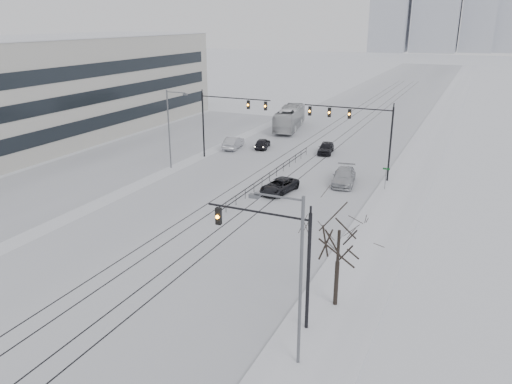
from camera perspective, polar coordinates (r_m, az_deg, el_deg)
name	(u,v)px	position (r m, az deg, el deg)	size (l,w,h in m)	color
ground	(58,333)	(30.68, -21.69, -14.77)	(500.00, 500.00, 0.00)	silver
road	(343,128)	(81.00, 9.93, 7.18)	(22.00, 260.00, 0.02)	silver
sidewalk_east	(432,136)	(78.80, 19.50, 6.09)	(5.00, 260.00, 0.16)	white
curb	(415,134)	(79.03, 17.73, 6.30)	(0.10, 260.00, 0.12)	gray
parking_strip	(144,151)	(67.32, -12.64, 4.58)	(14.00, 60.00, 0.03)	silver
tram_rails	(301,159)	(62.35, 5.15, 3.82)	(5.30, 180.00, 0.01)	black
office_building	(36,89)	(78.10, -23.86, 10.68)	(20.20, 62.20, 14.11)	beige
traffic_mast_near	(281,251)	(27.23, 2.83, -6.72)	(6.10, 0.37, 7.00)	black
traffic_mast_ne	(360,126)	(54.16, 11.75, 7.40)	(9.60, 0.37, 8.00)	black
traffic_mast_nw	(224,114)	(60.87, -3.65, 8.85)	(9.10, 0.37, 8.00)	black
street_light_east	(295,271)	(23.84, 4.48, -9.00)	(2.73, 0.25, 9.00)	#595B60
street_light_west	(171,124)	(57.76, -9.71, 7.69)	(2.73, 0.25, 9.00)	#595B60
bare_tree	(339,239)	(29.19, 9.45, -5.28)	(4.40, 4.40, 6.10)	black
median_fence	(270,177)	(53.24, 1.56, 1.77)	(0.06, 24.00, 1.00)	black
street_sign	(386,175)	(51.64, 14.61, 1.84)	(0.70, 0.06, 2.40)	#595B60
sedan_sb_inner	(262,143)	(67.10, 0.75, 5.58)	(1.61, 4.00, 1.36)	black
sedan_sb_outer	(233,143)	(67.02, -2.61, 5.64)	(1.66, 4.75, 1.57)	#A5A6AD
sedan_nb_front	(279,186)	(49.76, 2.68, 0.69)	(2.26, 4.91, 1.36)	black
sedan_nb_right	(344,177)	(53.08, 10.01, 1.73)	(2.22, 5.47, 1.59)	#AFB2B7
sedan_nb_far	(326,148)	(65.10, 7.99, 5.02)	(1.73, 4.30, 1.46)	black
box_truck	(289,118)	(79.01, 3.85, 8.39)	(2.89, 12.34, 3.44)	#BBBDC0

